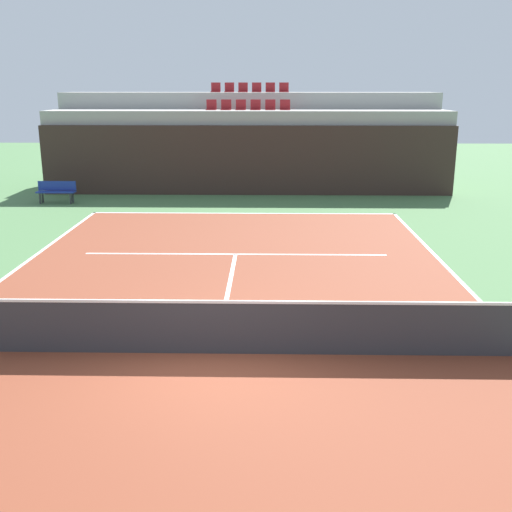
# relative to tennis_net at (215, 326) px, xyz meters

# --- Properties ---
(ground_plane) EXTENTS (80.00, 80.00, 0.00)m
(ground_plane) POSITION_rel_tennis_net_xyz_m (0.00, 0.00, -0.51)
(ground_plane) COLOR #477042
(court_surface) EXTENTS (11.00, 24.00, 0.01)m
(court_surface) POSITION_rel_tennis_net_xyz_m (0.00, 0.00, -0.50)
(court_surface) COLOR brown
(court_surface) RESTS_ON ground_plane
(baseline_far) EXTENTS (11.00, 0.10, 0.00)m
(baseline_far) POSITION_rel_tennis_net_xyz_m (0.00, 11.95, -0.50)
(baseline_far) COLOR white
(baseline_far) RESTS_ON court_surface
(service_line_far) EXTENTS (8.26, 0.10, 0.00)m
(service_line_far) POSITION_rel_tennis_net_xyz_m (0.00, 6.40, -0.50)
(service_line_far) COLOR white
(service_line_far) RESTS_ON court_surface
(centre_service_line) EXTENTS (0.10, 6.40, 0.00)m
(centre_service_line) POSITION_rel_tennis_net_xyz_m (0.00, 3.20, -0.50)
(centre_service_line) COLOR white
(centre_service_line) RESTS_ON court_surface
(back_wall) EXTENTS (17.31, 0.30, 2.88)m
(back_wall) POSITION_rel_tennis_net_xyz_m (0.00, 15.97, 0.93)
(back_wall) COLOR #33231E
(back_wall) RESTS_ON ground_plane
(stands_tier_lower) EXTENTS (17.31, 2.40, 3.45)m
(stands_tier_lower) POSITION_rel_tennis_net_xyz_m (0.00, 17.32, 1.22)
(stands_tier_lower) COLOR #9E9E99
(stands_tier_lower) RESTS_ON ground_plane
(stands_tier_upper) EXTENTS (17.31, 2.40, 4.17)m
(stands_tier_upper) POSITION_rel_tennis_net_xyz_m (0.00, 19.72, 1.58)
(stands_tier_upper) COLOR #9E9E99
(stands_tier_upper) RESTS_ON ground_plane
(seating_row_lower) EXTENTS (3.64, 0.44, 0.44)m
(seating_row_lower) POSITION_rel_tennis_net_xyz_m (0.00, 17.41, 3.07)
(seating_row_lower) COLOR maroon
(seating_row_lower) RESTS_ON stands_tier_lower
(seating_row_upper) EXTENTS (3.64, 0.44, 0.44)m
(seating_row_upper) POSITION_rel_tennis_net_xyz_m (0.00, 19.81, 3.79)
(seating_row_upper) COLOR maroon
(seating_row_upper) RESTS_ON stands_tier_upper
(tennis_net) EXTENTS (11.08, 0.08, 1.07)m
(tennis_net) POSITION_rel_tennis_net_xyz_m (0.00, 0.00, 0.00)
(tennis_net) COLOR black
(tennis_net) RESTS_ON court_surface
(player_bench) EXTENTS (1.50, 0.40, 0.85)m
(player_bench) POSITION_rel_tennis_net_xyz_m (-7.45, 13.89, -0.00)
(player_bench) COLOR navy
(player_bench) RESTS_ON ground_plane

